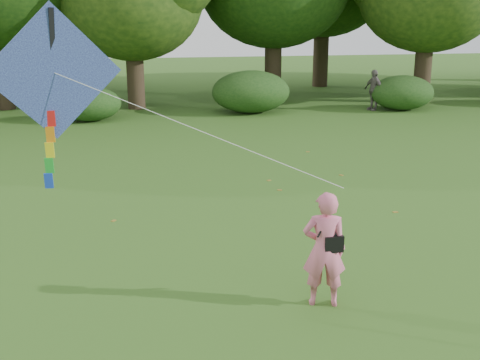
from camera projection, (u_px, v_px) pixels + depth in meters
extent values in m
plane|color=#265114|center=(291.00, 303.00, 9.54)|extent=(100.00, 100.00, 0.00)
imported|color=pink|center=(324.00, 249.00, 9.28)|extent=(0.76, 0.59, 1.85)
imported|color=slate|center=(374.00, 90.00, 27.38)|extent=(0.82, 1.17, 1.85)
cube|color=black|center=(333.00, 243.00, 9.24)|extent=(0.30, 0.20, 0.26)
cylinder|color=black|center=(326.00, 222.00, 9.11)|extent=(0.33, 0.14, 0.47)
cube|color=#2547A2|center=(53.00, 72.00, 9.49)|extent=(2.11, 0.65, 2.18)
cube|color=black|center=(53.00, 72.00, 9.52)|extent=(0.21, 0.36, 1.99)
cylinder|color=white|center=(195.00, 129.00, 9.25)|extent=(4.27, 1.80, 1.63)
cube|color=red|center=(51.00, 119.00, 9.70)|extent=(0.14, 0.06, 0.26)
cube|color=orange|center=(50.00, 134.00, 9.76)|extent=(0.14, 0.06, 0.26)
cube|color=yellow|center=(50.00, 150.00, 9.83)|extent=(0.14, 0.06, 0.26)
cube|color=green|center=(49.00, 166.00, 9.90)|extent=(0.14, 0.06, 0.26)
cube|color=blue|center=(49.00, 181.00, 9.96)|extent=(0.14, 0.06, 0.26)
cylinder|color=#3A2D1E|center=(2.00, 67.00, 27.45)|extent=(0.88, 0.88, 3.85)
cylinder|color=#3A2D1E|center=(135.00, 75.00, 27.66)|extent=(0.80, 0.80, 3.15)
cylinder|color=#3A2D1E|center=(273.00, 63.00, 30.71)|extent=(0.86, 0.86, 3.67)
cylinder|color=#3A2D1E|center=(423.00, 67.00, 29.61)|extent=(0.83, 0.83, 3.43)
cylinder|color=#3A2D1E|center=(79.00, 59.00, 34.17)|extent=(0.84, 0.84, 3.50)
cylinder|color=#3A2D1E|center=(321.00, 52.00, 35.62)|extent=(0.90, 0.90, 4.02)
ellipsoid|color=#264919|center=(89.00, 104.00, 24.80)|extent=(2.66, 2.09, 1.42)
ellipsoid|color=#264919|center=(251.00, 92.00, 26.73)|extent=(3.50, 2.75, 1.88)
ellipsoid|color=#264919|center=(402.00, 93.00, 27.53)|extent=(2.94, 2.31, 1.58)
cube|color=olive|center=(395.00, 212.00, 13.80)|extent=(0.12, 0.08, 0.01)
cube|color=olive|center=(341.00, 175.00, 16.85)|extent=(0.13, 0.14, 0.01)
cube|color=olive|center=(308.00, 152.00, 19.60)|extent=(0.13, 0.09, 0.01)
cube|color=olive|center=(280.00, 190.00, 15.47)|extent=(0.14, 0.12, 0.01)
cube|color=olive|center=(269.00, 180.00, 16.33)|extent=(0.14, 0.14, 0.01)
cube|color=olive|center=(114.00, 221.00, 13.24)|extent=(0.13, 0.14, 0.01)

